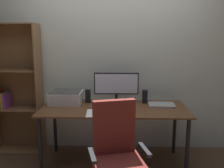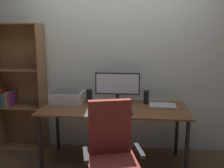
{
  "view_description": "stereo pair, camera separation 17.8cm",
  "coord_description": "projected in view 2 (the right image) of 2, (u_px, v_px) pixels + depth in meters",
  "views": [
    {
      "loc": [
        0.07,
        -2.81,
        1.58
      ],
      "look_at": [
        -0.02,
        -0.01,
        1.03
      ],
      "focal_mm": 38.45,
      "sensor_mm": 36.0,
      "label": 1
    },
    {
      "loc": [
        0.24,
        -2.8,
        1.58
      ],
      "look_at": [
        -0.02,
        -0.01,
        1.03
      ],
      "focal_mm": 38.45,
      "sensor_mm": 36.0,
      "label": 2
    }
  ],
  "objects": [
    {
      "name": "paper_sheet",
      "position": [
        95.0,
        113.0,
        2.71
      ],
      "size": [
        0.23,
        0.31,
        0.0
      ],
      "primitive_type": "cube",
      "rotation": [
        0.0,
        0.0,
        0.06
      ],
      "color": "white",
      "rests_on": "desk"
    },
    {
      "name": "printer",
      "position": [
        68.0,
        97.0,
        3.13
      ],
      "size": [
        0.4,
        0.34,
        0.16
      ],
      "color": "silver",
      "rests_on": "desk"
    },
    {
      "name": "coffee_mug",
      "position": [
        126.0,
        103.0,
        2.92
      ],
      "size": [
        0.09,
        0.08,
        0.11
      ],
      "color": "black",
      "rests_on": "desk"
    },
    {
      "name": "desk",
      "position": [
        114.0,
        113.0,
        2.93
      ],
      "size": [
        1.77,
        0.75,
        0.74
      ],
      "color": "#56351E",
      "rests_on": "ground"
    },
    {
      "name": "speaker_left",
      "position": [
        89.0,
        96.0,
        3.15
      ],
      "size": [
        0.06,
        0.07,
        0.17
      ],
      "primitive_type": "cube",
      "color": "black",
      "rests_on": "desk"
    },
    {
      "name": "laptop",
      "position": [
        162.0,
        106.0,
        2.95
      ],
      "size": [
        0.33,
        0.24,
        0.02
      ],
      "primitive_type": "cube",
      "rotation": [
        0.0,
        0.0,
        -0.04
      ],
      "color": "#99999E",
      "rests_on": "desk"
    },
    {
      "name": "keyboard",
      "position": [
        111.0,
        113.0,
        2.69
      ],
      "size": [
        0.3,
        0.12,
        0.02
      ],
      "primitive_type": "cube",
      "rotation": [
        0.0,
        0.0,
        -0.05
      ],
      "color": "black",
      "rests_on": "desk"
    },
    {
      "name": "back_wall",
      "position": [
        117.0,
        58.0,
        3.34
      ],
      "size": [
        6.4,
        0.1,
        2.6
      ],
      "primitive_type": "cube",
      "color": "beige",
      "rests_on": "ground"
    },
    {
      "name": "speaker_right",
      "position": [
        146.0,
        97.0,
        3.08
      ],
      "size": [
        0.06,
        0.07,
        0.17
      ],
      "primitive_type": "cube",
      "color": "black",
      "rests_on": "desk"
    },
    {
      "name": "ground_plane",
      "position": [
        114.0,
        163.0,
        3.06
      ],
      "size": [
        12.0,
        12.0,
        0.0
      ],
      "primitive_type": "plane",
      "color": "#4C3826"
    },
    {
      "name": "office_chair",
      "position": [
        112.0,
        162.0,
        2.19
      ],
      "size": [
        0.57,
        0.56,
        1.01
      ],
      "rotation": [
        0.0,
        0.0,
        0.26
      ],
      "color": "#232326",
      "rests_on": "ground"
    },
    {
      "name": "monitor",
      "position": [
        117.0,
        85.0,
        3.1
      ],
      "size": [
        0.58,
        0.2,
        0.39
      ],
      "color": "black",
      "rests_on": "desk"
    },
    {
      "name": "bookshelf",
      "position": [
        20.0,
        89.0,
        3.38
      ],
      "size": [
        0.66,
        0.28,
        1.76
      ],
      "color": "brown",
      "rests_on": "ground"
    },
    {
      "name": "mouse",
      "position": [
        130.0,
        113.0,
        2.65
      ],
      "size": [
        0.06,
        0.1,
        0.03
      ],
      "primitive_type": "cube",
      "rotation": [
        0.0,
        0.0,
        -0.04
      ],
      "color": "black",
      "rests_on": "desk"
    }
  ]
}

